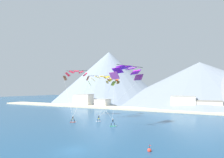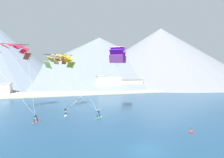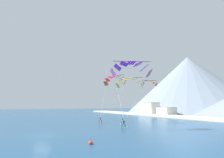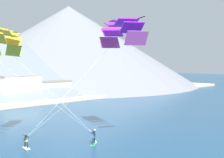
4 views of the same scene
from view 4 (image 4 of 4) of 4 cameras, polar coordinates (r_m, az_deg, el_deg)
The scene contains 7 objects.
kitesurfer_near_trail at distance 35.54m, azimuth -3.26°, elevation -10.90°, with size 1.65×1.33×1.83m.
kitesurfer_mid_center at distance 34.71m, azimuth -15.35°, elevation -11.44°, with size 0.77×1.79×1.75m.
parafoil_kite_near_trail at distance 36.12m, azimuth -18.85°, elevation 6.92°, with size 10.26×10.14×11.49m.
parafoil_kite_mid_center at distance 36.83m, azimuth 1.74°, elevation 8.96°, with size 12.80×8.99×12.76m.
shore_building_promenade_mid at distance 74.75m, azimuth -16.52°, elevation -1.66°, with size 9.66×4.33×6.24m.
shore_building_quay_east at distance 80.15m, azimuth -10.95°, elevation -1.89°, with size 9.50×4.60×4.52m.
mountain_peak_east_shoulder at distance 127.84m, azimuth -7.91°, elevation 6.06°, with size 101.97×101.97×31.66m.
Camera 4 is at (-25.16, -8.00, 9.17)m, focal length 50.00 mm.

